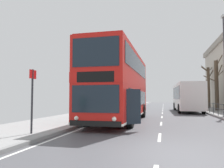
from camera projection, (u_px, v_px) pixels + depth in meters
name	position (u px, v px, depth m)	size (l,w,h in m)	color
ground	(133.00, 150.00, 6.55)	(15.80, 140.00, 0.20)	#4D4D52
double_decker_bus_main	(120.00, 86.00, 14.98)	(3.19, 10.82, 4.57)	red
background_bus_far_lane	(187.00, 97.00, 25.43)	(2.78, 9.98, 3.13)	white
bus_stop_sign_near	(32.00, 94.00, 9.06)	(0.08, 0.44, 2.60)	#2D2D33
bare_tree_far_01	(209.00, 86.00, 31.16)	(2.49, 2.82, 6.57)	#4C3D2D
bare_tree_far_02	(217.00, 84.00, 25.63)	(2.98, 2.56, 6.07)	#4C3D2D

